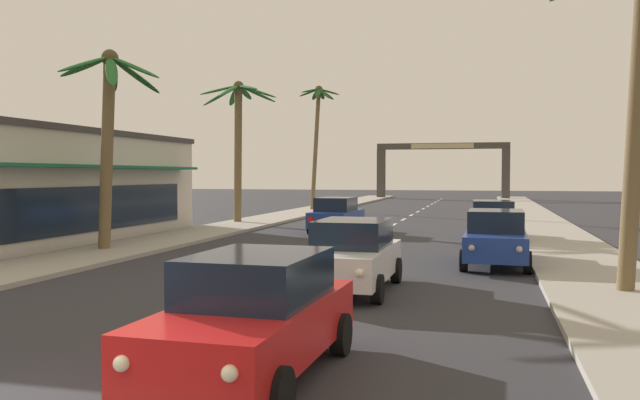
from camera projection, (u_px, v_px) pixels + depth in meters
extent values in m
cube|color=#9E998E|center=(565.00, 246.00, 24.34)|extent=(3.20, 110.00, 0.14)
cube|color=#9E998E|center=(184.00, 237.00, 28.20)|extent=(3.20, 110.00, 0.14)
cube|color=silver|center=(172.00, 345.00, 10.52)|extent=(0.16, 2.00, 0.01)
cube|color=silver|center=(262.00, 296.00, 14.72)|extent=(0.16, 2.00, 0.01)
cube|color=silver|center=(312.00, 269.00, 18.93)|extent=(0.16, 2.00, 0.01)
cube|color=silver|center=(343.00, 252.00, 23.13)|extent=(0.16, 2.00, 0.01)
cube|color=silver|center=(365.00, 240.00, 27.34)|extent=(0.16, 2.00, 0.01)
cube|color=silver|center=(381.00, 231.00, 31.55)|extent=(0.16, 2.00, 0.01)
cube|color=silver|center=(394.00, 225.00, 35.75)|extent=(0.16, 2.00, 0.01)
cube|color=silver|center=(403.00, 219.00, 39.96)|extent=(0.16, 2.00, 0.01)
cube|color=silver|center=(411.00, 215.00, 44.17)|extent=(0.16, 2.00, 0.01)
cube|color=silver|center=(418.00, 212.00, 48.37)|extent=(0.16, 2.00, 0.01)
cube|color=silver|center=(423.00, 209.00, 52.58)|extent=(0.16, 2.00, 0.01)
cube|color=silver|center=(428.00, 206.00, 56.78)|extent=(0.16, 2.00, 0.01)
cube|color=silver|center=(432.00, 204.00, 60.99)|extent=(0.16, 2.00, 0.01)
cube|color=silver|center=(435.00, 202.00, 65.20)|extent=(0.16, 2.00, 0.01)
cube|color=silver|center=(439.00, 200.00, 69.40)|extent=(0.16, 2.00, 0.01)
cube|color=silver|center=(441.00, 199.00, 73.61)|extent=(0.16, 2.00, 0.01)
cube|color=red|center=(253.00, 328.00, 8.78)|extent=(1.89, 4.35, 0.72)
cube|color=black|center=(257.00, 277.00, 8.90)|extent=(1.67, 2.25, 0.64)
cylinder|color=black|center=(278.00, 395.00, 7.20)|extent=(0.24, 0.65, 0.64)
cylinder|color=black|center=(140.00, 381.00, 7.67)|extent=(0.24, 0.65, 0.64)
cylinder|color=black|center=(341.00, 334.00, 9.92)|extent=(0.24, 0.65, 0.64)
cylinder|color=black|center=(236.00, 327.00, 10.40)|extent=(0.24, 0.65, 0.64)
sphere|color=#F9EFC6|center=(230.00, 373.00, 6.52)|extent=(0.18, 0.18, 0.18)
sphere|color=#F9EFC6|center=(121.00, 364.00, 6.87)|extent=(0.18, 0.18, 0.18)
cube|color=red|center=(340.00, 295.00, 10.67)|extent=(0.24, 0.07, 0.20)
cube|color=red|center=(265.00, 291.00, 11.03)|extent=(0.24, 0.07, 0.20)
cube|color=silver|center=(352.00, 262.00, 15.42)|extent=(1.79, 4.31, 0.72)
cube|color=black|center=(353.00, 233.00, 15.54)|extent=(1.62, 2.21, 0.64)
cylinder|color=black|center=(377.00, 289.00, 13.84)|extent=(0.23, 0.64, 0.64)
cylinder|color=black|center=(300.00, 286.00, 14.28)|extent=(0.23, 0.64, 0.64)
cylinder|color=black|center=(396.00, 270.00, 16.58)|extent=(0.23, 0.64, 0.64)
cylinder|color=black|center=(331.00, 268.00, 17.02)|extent=(0.23, 0.64, 0.64)
sphere|color=#F9EFC6|center=(359.00, 273.00, 13.16)|extent=(0.18, 0.18, 0.18)
sphere|color=#F9EFC6|center=(301.00, 271.00, 13.48)|extent=(0.18, 0.18, 0.18)
cube|color=red|center=(393.00, 249.00, 17.33)|extent=(0.24, 0.06, 0.20)
cube|color=red|center=(344.00, 247.00, 17.67)|extent=(0.24, 0.06, 0.20)
cube|color=navy|center=(337.00, 218.00, 30.89)|extent=(1.90, 4.36, 0.72)
cube|color=black|center=(336.00, 204.00, 30.72)|extent=(1.67, 2.25, 0.64)
cylinder|color=black|center=(327.00, 223.00, 32.51)|extent=(0.24, 0.65, 0.64)
cylinder|color=black|center=(361.00, 224.00, 32.03)|extent=(0.24, 0.65, 0.64)
cylinder|color=black|center=(311.00, 228.00, 29.79)|extent=(0.24, 0.65, 0.64)
cylinder|color=black|center=(347.00, 229.00, 29.31)|extent=(0.24, 0.65, 0.64)
sphere|color=#B2B2AD|center=(336.00, 214.00, 33.15)|extent=(0.18, 0.18, 0.18)
sphere|color=#B2B2AD|center=(360.00, 214.00, 32.80)|extent=(0.18, 0.18, 0.18)
cube|color=red|center=(310.00, 219.00, 29.00)|extent=(0.24, 0.07, 0.20)
cube|color=red|center=(339.00, 219.00, 28.63)|extent=(0.24, 0.07, 0.20)
cube|color=silver|center=(493.00, 225.00, 26.96)|extent=(1.91, 4.36, 0.72)
cube|color=black|center=(493.00, 208.00, 27.08)|extent=(1.68, 2.25, 0.64)
cylinder|color=black|center=(517.00, 237.00, 25.41)|extent=(0.24, 0.65, 0.64)
cylinder|color=black|center=(472.00, 236.00, 25.77)|extent=(0.24, 0.65, 0.64)
cylinder|color=black|center=(511.00, 231.00, 28.18)|extent=(0.24, 0.65, 0.64)
cylinder|color=black|center=(471.00, 230.00, 28.55)|extent=(0.24, 0.65, 0.64)
sphere|color=#B2B2AD|center=(512.00, 227.00, 24.71)|extent=(0.18, 0.18, 0.18)
sphere|color=#B2B2AD|center=(478.00, 227.00, 24.97)|extent=(0.18, 0.18, 0.18)
cube|color=red|center=(506.00, 219.00, 28.93)|extent=(0.24, 0.07, 0.20)
cube|color=red|center=(475.00, 219.00, 29.21)|extent=(0.24, 0.07, 0.20)
cube|color=navy|center=(495.00, 243.00, 19.61)|extent=(1.83, 4.33, 0.72)
cube|color=black|center=(496.00, 221.00, 19.72)|extent=(1.64, 2.23, 0.64)
cylinder|color=black|center=(527.00, 262.00, 18.03)|extent=(0.23, 0.64, 0.64)
cylinder|color=black|center=(464.00, 260.00, 18.48)|extent=(0.23, 0.64, 0.64)
cylinder|color=black|center=(523.00, 251.00, 20.76)|extent=(0.23, 0.64, 0.64)
cylinder|color=black|center=(468.00, 249.00, 21.22)|extent=(0.23, 0.64, 0.64)
sphere|color=#B2B2AD|center=(519.00, 249.00, 17.35)|extent=(0.18, 0.18, 0.18)
sphere|color=#B2B2AD|center=(472.00, 248.00, 17.67)|extent=(0.18, 0.18, 0.18)
cube|color=red|center=(516.00, 234.00, 21.51)|extent=(0.24, 0.06, 0.20)
cube|color=red|center=(475.00, 233.00, 21.86)|extent=(0.24, 0.06, 0.20)
cylinder|color=brown|center=(107.00, 156.00, 22.97)|extent=(0.75, 0.42, 6.81)
ellipsoid|color=#236028|center=(134.00, 67.00, 22.38)|extent=(2.21, 0.75, 1.01)
ellipsoid|color=#236028|center=(135.00, 76.00, 23.55)|extent=(1.35, 2.02, 1.23)
ellipsoid|color=#236028|center=(112.00, 75.00, 23.81)|extent=(1.37, 2.06, 1.13)
ellipsoid|color=#236028|center=(85.00, 67.00, 23.21)|extent=(2.29, 0.68, 0.71)
ellipsoid|color=#236028|center=(85.00, 64.00, 21.89)|extent=(1.02, 2.22, 0.95)
ellipsoid|color=#236028|center=(111.00, 70.00, 21.92)|extent=(1.48, 1.87, 1.37)
sphere|color=#4C4223|center=(110.00, 58.00, 22.79)|extent=(0.60, 0.60, 0.60)
cylinder|color=brown|center=(238.00, 156.00, 36.19)|extent=(0.52, 0.42, 7.60)
ellipsoid|color=#236028|center=(257.00, 91.00, 35.81)|extent=(2.25, 0.48, 0.85)
ellipsoid|color=#236028|center=(257.00, 94.00, 36.43)|extent=(2.03, 1.60, 0.96)
ellipsoid|color=#236028|center=(245.00, 93.00, 37.14)|extent=(0.51, 2.30, 0.65)
ellipsoid|color=#236028|center=(234.00, 96.00, 37.04)|extent=(1.55, 2.03, 1.03)
ellipsoid|color=#236028|center=(221.00, 96.00, 36.18)|extent=(2.13, 0.65, 1.21)
ellipsoid|color=#236028|center=(219.00, 90.00, 35.52)|extent=(1.93, 1.82, 0.76)
ellipsoid|color=#236028|center=(229.00, 90.00, 35.03)|extent=(0.59, 2.24, 0.94)
ellipsoid|color=#236028|center=(248.00, 87.00, 35.09)|extent=(1.95, 1.85, 0.60)
sphere|color=#4C4223|center=(238.00, 86.00, 36.03)|extent=(0.60, 0.60, 0.60)
cylinder|color=brown|center=(315.00, 151.00, 49.08)|extent=(0.84, 0.32, 9.10)
ellipsoid|color=#1E5123|center=(329.00, 92.00, 48.83)|extent=(1.64, 0.75, 0.57)
ellipsoid|color=#1E5123|center=(326.00, 94.00, 49.30)|extent=(1.23, 1.45, 0.83)
ellipsoid|color=#1E5123|center=(321.00, 94.00, 49.57)|extent=(0.41, 1.54, 0.74)
ellipsoid|color=#1E5123|center=(316.00, 95.00, 49.55)|extent=(1.15, 1.50, 0.79)
ellipsoid|color=#1E5123|center=(309.00, 93.00, 49.03)|extent=(1.57, 0.42, 0.65)
ellipsoid|color=#1E5123|center=(310.00, 91.00, 48.39)|extent=(1.34, 1.47, 0.50)
ellipsoid|color=#1E5123|center=(318.00, 93.00, 48.13)|extent=(0.64, 1.55, 0.85)
ellipsoid|color=#1E5123|center=(324.00, 94.00, 48.32)|extent=(1.39, 1.19, 0.97)
sphere|color=#4C4223|center=(319.00, 90.00, 48.84)|extent=(0.60, 0.60, 0.60)
cylinder|color=brown|center=(635.00, 128.00, 14.56)|extent=(0.69, 0.39, 7.62)
cube|color=beige|center=(16.00, 188.00, 26.61)|extent=(7.11, 17.96, 4.39)
cube|color=#3D3838|center=(15.00, 132.00, 26.52)|extent=(7.33, 18.14, 0.24)
cube|color=#195B3D|center=(102.00, 167.00, 25.59)|extent=(1.00, 15.27, 0.12)
cube|color=black|center=(93.00, 209.00, 25.76)|extent=(0.06, 14.37, 1.80)
cube|color=#423D38|center=(381.00, 174.00, 76.18)|extent=(0.90, 0.90, 5.68)
cube|color=#423D38|center=(506.00, 174.00, 72.71)|extent=(0.90, 0.90, 5.68)
cube|color=#423D38|center=(442.00, 146.00, 74.32)|extent=(14.96, 0.60, 0.70)
cube|color=tan|center=(442.00, 146.00, 74.01)|extent=(7.03, 0.08, 0.56)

